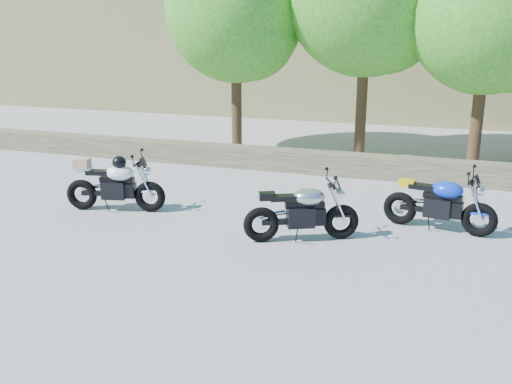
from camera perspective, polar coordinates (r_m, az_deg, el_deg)
ground at (r=8.50m, az=-3.50°, el=-6.51°), size 90.00×90.00×0.00m
stone_wall at (r=13.44m, az=5.48°, el=3.02°), size 22.00×0.55×0.50m
tree_decid_left at (r=15.38m, az=-1.74°, el=17.42°), size 3.67×3.67×5.62m
tree_decid_right at (r=14.19m, az=22.63°, el=15.83°), size 3.54×3.54×5.41m
silver_bike at (r=9.02m, az=4.68°, el=-2.10°), size 1.74×0.93×0.94m
white_bike at (r=10.78m, az=-13.97°, el=0.79°), size 1.86×0.68×1.04m
blue_bike at (r=9.92m, az=17.93°, el=-1.17°), size 1.86×0.60×0.94m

